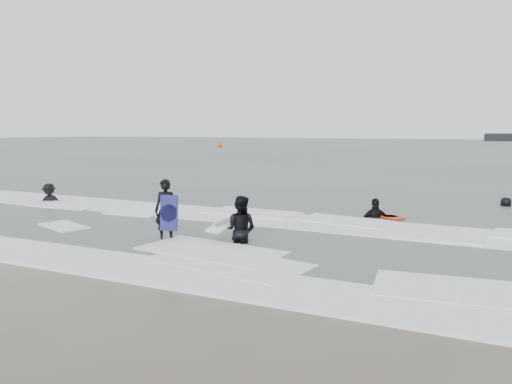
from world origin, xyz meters
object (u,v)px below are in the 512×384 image
at_px(surfer_breaker, 50,203).
at_px(surfer_right_near, 376,219).
at_px(surfer_right_far, 506,207).
at_px(buoy, 219,145).
at_px(surfer_centre, 166,241).
at_px(surfer_wading, 241,244).

distance_m(surfer_breaker, surfer_right_near, 13.29).
bearing_deg(surfer_right_far, surfer_right_near, 13.63).
height_order(surfer_right_near, surfer_right_far, surfer_right_near).
height_order(surfer_right_near, buoy, buoy).
relative_size(surfer_breaker, buoy, 1.02).
bearing_deg(surfer_breaker, buoy, 87.42).
bearing_deg(surfer_right_far, surfer_centre, 15.84).
height_order(surfer_centre, buoy, buoy).
relative_size(surfer_right_far, buoy, 0.94).
height_order(surfer_centre, surfer_wading, surfer_wading).
height_order(surfer_wading, surfer_breaker, surfer_wading).
bearing_deg(surfer_wading, surfer_breaker, -19.94).
relative_size(surfer_wading, surfer_breaker, 1.10).
height_order(surfer_wading, surfer_right_near, surfer_right_near).
distance_m(surfer_right_far, buoy, 68.00).
bearing_deg(surfer_wading, surfer_right_near, -118.24).
bearing_deg(surfer_breaker, surfer_centre, -49.78).
distance_m(surfer_centre, buoy, 72.18).
bearing_deg(surfer_centre, buoy, 106.88).
height_order(surfer_breaker, surfer_right_far, surfer_breaker).
xyz_separation_m(surfer_wading, surfer_right_far, (6.43, 10.22, 0.00)).
relative_size(surfer_right_near, surfer_right_far, 1.20).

